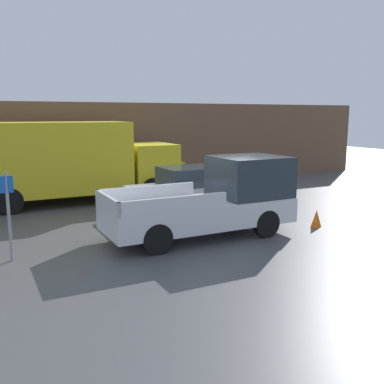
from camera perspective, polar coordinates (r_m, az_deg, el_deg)
The scene contains 8 objects.
ground_plane at distance 13.36m, azimuth 5.43°, elevation -4.82°, with size 60.00×60.00×0.00m, color #4C4C4F.
building_wall at distance 20.94m, azimuth -7.57°, elevation 6.21°, with size 28.00×0.15×4.03m.
pickup_truck at distance 12.43m, azimuth 3.26°, elevation -1.02°, with size 5.44×2.05×2.25m.
car at distance 15.22m, azimuth 0.31°, elevation 0.36°, with size 4.62×1.90×1.66m.
delivery_truck at distance 17.55m, azimuth -17.15°, elevation 4.11°, with size 8.62×2.61×3.19m.
parking_sign at distance 10.99m, azimuth -23.28°, elevation -2.35°, with size 0.30×0.07×2.16m.
newspaper_box at distance 21.62m, azimuth -1.66°, elevation 2.56°, with size 0.45×0.40×1.13m.
traffic_cone at distance 13.96m, azimuth 16.25°, elevation -3.39°, with size 0.32×0.32×0.54m.
Camera 1 is at (-6.95, -10.88, 3.47)m, focal length 40.00 mm.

